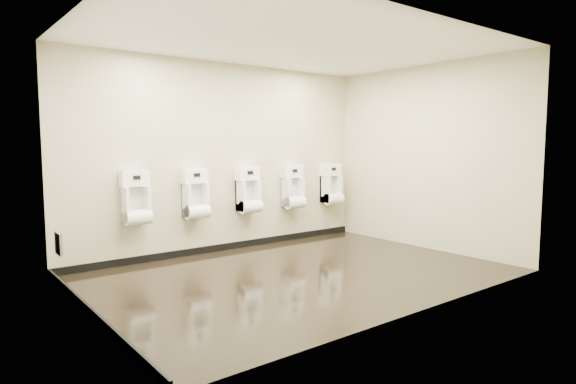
% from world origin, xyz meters
% --- Properties ---
extents(ground, '(5.00, 3.50, 0.00)m').
position_xyz_m(ground, '(0.00, 0.00, 0.00)').
color(ground, black).
rests_on(ground, ground).
extents(ceiling, '(5.00, 3.50, 0.00)m').
position_xyz_m(ceiling, '(0.00, 0.00, 2.80)').
color(ceiling, white).
extents(back_wall, '(5.00, 0.02, 2.80)m').
position_xyz_m(back_wall, '(0.00, 1.75, 1.40)').
color(back_wall, '#B9B08B').
rests_on(back_wall, ground).
extents(front_wall, '(5.00, 0.02, 2.80)m').
position_xyz_m(front_wall, '(0.00, -1.75, 1.40)').
color(front_wall, '#B9B08B').
rests_on(front_wall, ground).
extents(left_wall, '(0.02, 3.50, 2.80)m').
position_xyz_m(left_wall, '(-2.50, 0.00, 1.40)').
color(left_wall, '#B9B08B').
rests_on(left_wall, ground).
extents(right_wall, '(0.02, 3.50, 2.80)m').
position_xyz_m(right_wall, '(2.50, 0.00, 1.40)').
color(right_wall, '#B9B08B').
rests_on(right_wall, ground).
extents(tile_overlay_left, '(0.01, 3.50, 2.80)m').
position_xyz_m(tile_overlay_left, '(-2.50, 0.00, 1.40)').
color(tile_overlay_left, silver).
rests_on(tile_overlay_left, ground).
extents(skirting_back, '(5.00, 0.02, 0.10)m').
position_xyz_m(skirting_back, '(0.00, 1.74, 0.05)').
color(skirting_back, black).
rests_on(skirting_back, ground).
extents(skirting_left, '(0.02, 3.50, 0.10)m').
position_xyz_m(skirting_left, '(-2.49, 0.00, 0.05)').
color(skirting_left, black).
rests_on(skirting_left, ground).
extents(access_panel, '(0.04, 0.25, 0.25)m').
position_xyz_m(access_panel, '(-2.48, 1.20, 0.50)').
color(access_panel, '#9E9EA3').
rests_on(access_panel, left_wall).
extents(urinal_0, '(0.38, 0.28, 0.70)m').
position_xyz_m(urinal_0, '(-1.43, 1.63, 0.85)').
color(urinal_0, white).
rests_on(urinal_0, back_wall).
extents(urinal_1, '(0.38, 0.28, 0.70)m').
position_xyz_m(urinal_1, '(-0.57, 1.63, 0.85)').
color(urinal_1, white).
rests_on(urinal_1, back_wall).
extents(urinal_2, '(0.38, 0.28, 0.70)m').
position_xyz_m(urinal_2, '(0.32, 1.63, 0.85)').
color(urinal_2, white).
rests_on(urinal_2, back_wall).
extents(urinal_3, '(0.38, 0.28, 0.70)m').
position_xyz_m(urinal_3, '(1.19, 1.63, 0.85)').
color(urinal_3, white).
rests_on(urinal_3, back_wall).
extents(urinal_4, '(0.38, 0.28, 0.70)m').
position_xyz_m(urinal_4, '(2.05, 1.63, 0.85)').
color(urinal_4, white).
rests_on(urinal_4, back_wall).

